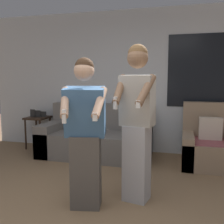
# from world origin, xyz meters

# --- Properties ---
(wall_back) EXTENTS (6.13, 0.07, 2.70)m
(wall_back) POSITION_xyz_m (0.02, 3.05, 1.35)
(wall_back) COLOR silver
(wall_back) RESTS_ON ground_plane
(couch) EXTENTS (1.97, 0.99, 0.93)m
(couch) POSITION_xyz_m (-0.63, 2.54, 0.31)
(couch) COLOR slate
(couch) RESTS_ON ground_plane
(armchair) EXTENTS (0.87, 0.89, 1.01)m
(armchair) POSITION_xyz_m (1.34, 2.50, 0.32)
(armchair) COLOR #937A60
(armchair) RESTS_ON ground_plane
(side_table) EXTENTS (0.41, 0.48, 0.79)m
(side_table) POSITION_xyz_m (-1.96, 2.75, 0.54)
(side_table) COLOR #332319
(side_table) RESTS_ON ground_plane
(person_left) EXTENTS (0.49, 0.55, 1.63)m
(person_left) POSITION_xyz_m (-0.11, 0.62, 0.82)
(person_left) COLOR #56514C
(person_left) RESTS_ON ground_plane
(person_right) EXTENTS (0.44, 0.51, 1.79)m
(person_right) POSITION_xyz_m (0.40, 0.94, 0.94)
(person_right) COLOR #B2B2B7
(person_right) RESTS_ON ground_plane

